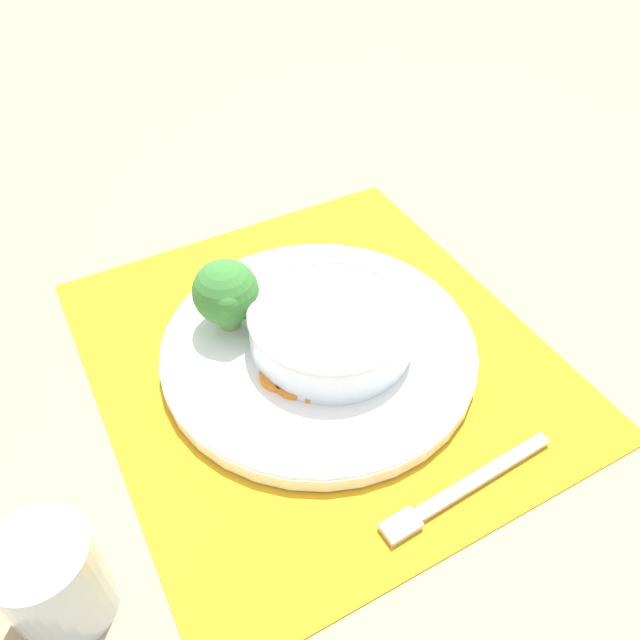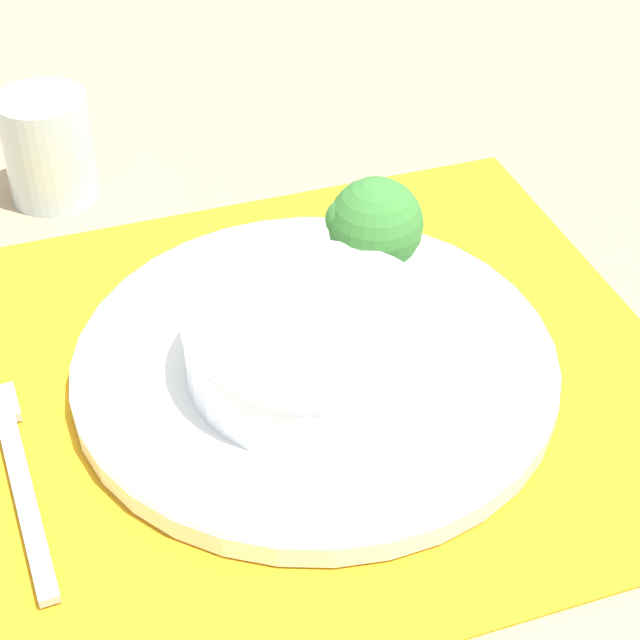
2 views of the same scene
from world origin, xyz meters
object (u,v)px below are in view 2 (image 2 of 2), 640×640
(broccoli_floret, at_px, (375,225))
(fork, at_px, (17,463))
(water_glass, at_px, (49,153))
(bowl, at_px, (314,337))

(broccoli_floret, distance_m, fork, 0.29)
(broccoli_floret, distance_m, water_glass, 0.30)
(broccoli_floret, xyz_separation_m, water_glass, (-0.17, 0.24, -0.03))
(water_glass, xyz_separation_m, fork, (-0.11, -0.30, -0.03))
(bowl, xyz_separation_m, broccoli_floret, (0.08, 0.07, 0.02))
(bowl, height_order, fork, bowl)
(broccoli_floret, bearing_deg, water_glass, 125.19)
(bowl, distance_m, fork, 0.20)
(fork, bearing_deg, bowl, -0.09)
(bowl, height_order, water_glass, water_glass)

